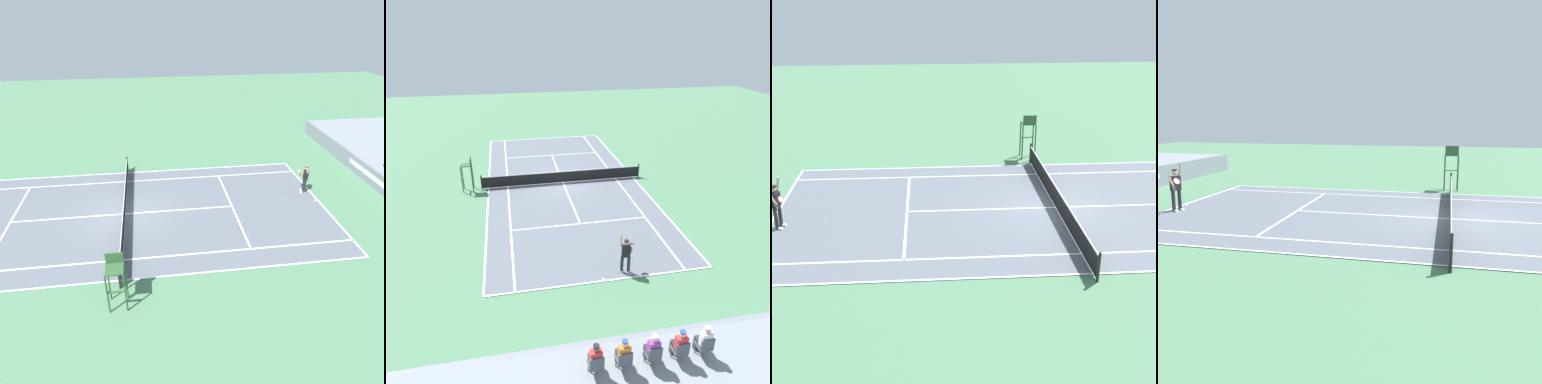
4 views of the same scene
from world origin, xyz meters
The scene contains 6 objects.
ground_plane centered at (0.00, 0.00, 0.00)m, with size 80.00×80.00×0.00m, color #4C7A56.
court centered at (0.00, 0.00, 0.01)m, with size 11.08×23.88×0.03m.
net centered at (0.00, 0.00, 0.52)m, with size 11.98×0.10×1.07m.
tennis_player centered at (-1.17, 11.41, 0.99)m, with size 0.83×0.61×2.08m.
tennis_ball centered at (-0.50, 9.78, 0.03)m, with size 0.07×0.07×0.07m, color #D1E533.
umpire_chair centered at (6.80, 0.00, 1.56)m, with size 0.77×0.77×2.44m.
Camera 4 is at (-16.91, 0.15, 4.08)m, focal length 40.00 mm.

